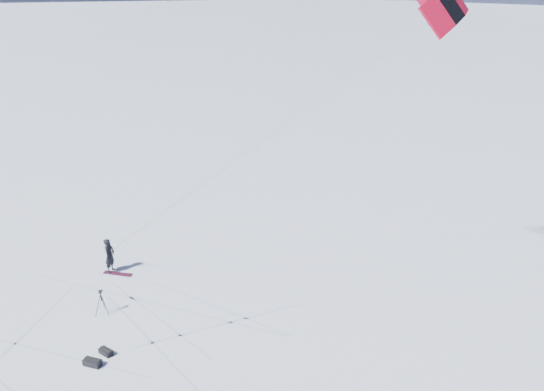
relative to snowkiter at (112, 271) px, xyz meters
The scene contains 9 objects.
ground 4.13m from the snowkiter, 65.65° to the right, with size 1800.00×1800.00×0.00m, color white.
horizon_hills 5.57m from the snowkiter, 65.65° to the right, with size 704.00×705.94×9.01m.
snow_tracks 4.63m from the snowkiter, 75.74° to the right, with size 17.62×14.39×0.01m.
snowkiter is the anchor object (origin of this frame).
snowboard 0.49m from the snowkiter, ahead, with size 1.59×0.30×0.04m, color #671B43.
tripod 3.95m from the snowkiter, 53.61° to the right, with size 0.59×0.68×1.28m.
gear_bag_a 7.46m from the snowkiter, 53.82° to the right, with size 0.77×0.44×0.32m.
gear_bag_b 6.86m from the snowkiter, 49.96° to the right, with size 0.66×0.39×0.28m.
power_kite 20.52m from the snowkiter, 12.67° to the left, with size 16.30×6.17×13.37m.
Camera 1 is at (16.90, -14.40, 14.84)m, focal length 35.00 mm.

